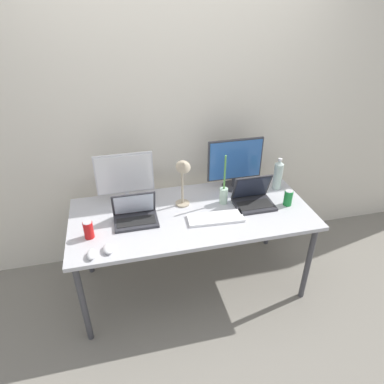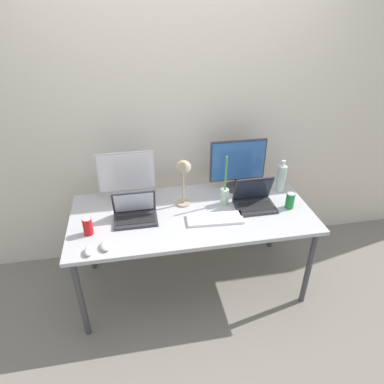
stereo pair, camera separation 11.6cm
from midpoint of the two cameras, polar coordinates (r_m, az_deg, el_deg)
ground_plane at (r=3.08m, az=-1.12°, el=-14.88°), size 16.00×16.00×0.00m
wall_back at (r=2.87m, az=-4.02°, el=12.48°), size 7.00×0.08×2.60m
work_desk at (r=2.63m, az=-1.27°, el=-4.42°), size 1.81×0.82×0.74m
monitor_left at (r=2.69m, az=-12.34°, el=2.35°), size 0.44×0.22×0.41m
monitor_center at (r=2.83m, az=6.00°, el=4.87°), size 0.46×0.20×0.43m
laptop_silver at (r=2.53m, az=-10.75°, el=-3.72°), size 0.31×0.22×0.22m
laptop_secondary at (r=2.70m, az=8.93°, el=-0.99°), size 0.30×0.23×0.24m
keyboard_main at (r=2.52m, az=2.63°, el=-4.39°), size 0.42×0.18×0.02m
mouse_by_keyboard at (r=2.31m, az=-15.24°, el=-9.13°), size 0.08×0.11×0.04m
mouse_by_laptop at (r=2.30m, az=-17.86°, el=-9.87°), size 0.06×0.10×0.04m
water_bottle at (r=2.92m, az=13.04°, el=2.81°), size 0.07×0.07×0.28m
soda_can_near_keyboard at (r=2.74m, az=14.56°, el=-0.96°), size 0.07×0.07×0.13m
soda_can_by_laptop at (r=2.44m, az=-18.19°, el=-6.03°), size 0.07×0.07×0.13m
bamboo_vase at (r=2.67m, az=4.05°, el=-0.30°), size 0.06×0.06×0.41m
desk_lamp at (r=2.51m, az=-2.80°, el=3.00°), size 0.11×0.18×0.43m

